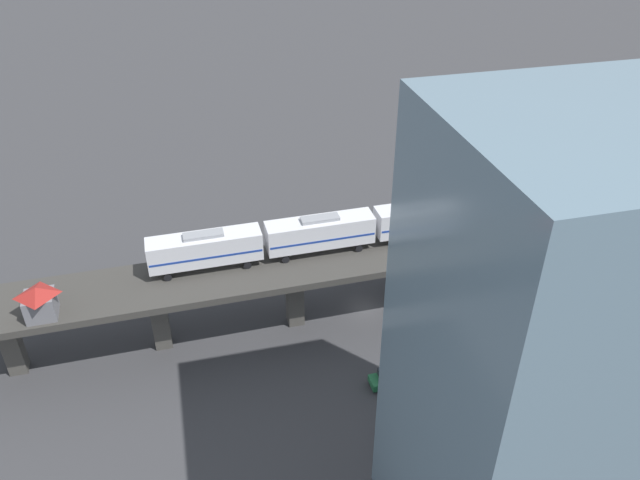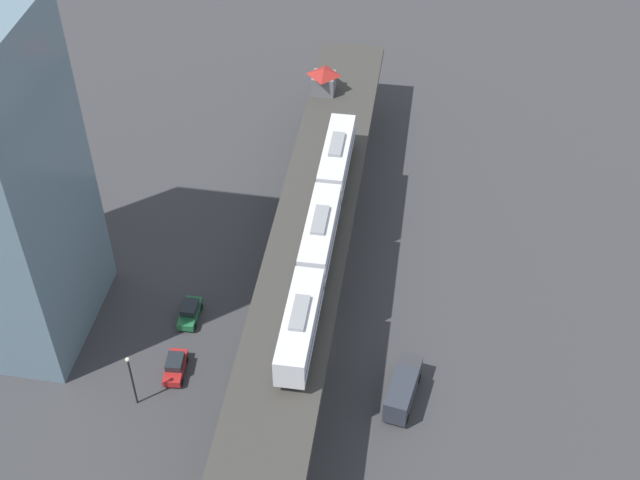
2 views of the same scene
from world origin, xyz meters
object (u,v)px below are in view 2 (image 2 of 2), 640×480
at_px(street_car_red, 175,366).
at_px(delivery_truck, 403,389).
at_px(subway_train, 320,233).
at_px(signal_hut, 324,80).
at_px(street_lamp, 131,377).
at_px(street_car_green, 190,312).

relative_size(street_car_red, delivery_truck, 0.61).
relative_size(subway_train, signal_hut, 10.95).
xyz_separation_m(signal_hut, street_lamp, (11.38, 44.63, -6.08)).
relative_size(street_car_green, street_car_red, 0.98).
xyz_separation_m(subway_train, street_lamp, (15.72, 15.84, -6.82)).
bearing_deg(street_lamp, delivery_truck, -169.76).
distance_m(street_car_red, delivery_truck, 23.15).
height_order(signal_hut, street_car_red, signal_hut).
height_order(street_car_green, delivery_truck, delivery_truck).
bearing_deg(street_car_green, signal_hut, -105.63).
bearing_deg(street_car_red, delivery_truck, -179.18).
bearing_deg(signal_hut, street_car_green, 74.37).
relative_size(signal_hut, delivery_truck, 0.46).
distance_m(signal_hut, street_car_red, 42.23).
bearing_deg(street_lamp, street_car_red, -122.16).
bearing_deg(subway_train, delivery_truck, 132.21).
height_order(street_car_green, street_lamp, street_lamp).
relative_size(subway_train, delivery_truck, 4.99).
xyz_separation_m(subway_train, delivery_truck, (-10.14, 11.17, -9.17)).
xyz_separation_m(street_car_red, delivery_truck, (-23.13, -0.33, 0.82)).
height_order(subway_train, street_lamp, subway_train).
bearing_deg(street_car_green, delivery_truck, 163.33).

